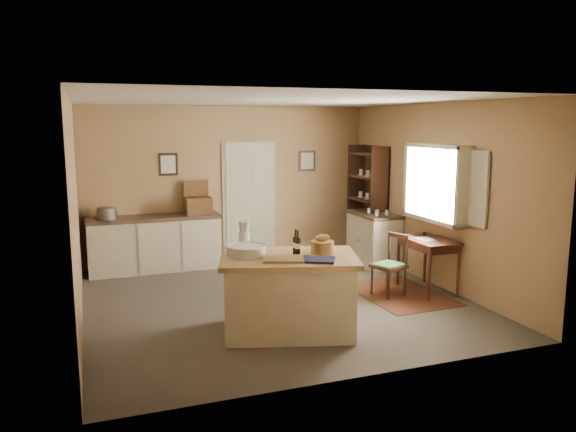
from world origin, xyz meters
name	(u,v)px	position (x,y,z in m)	size (l,w,h in m)	color
ground	(276,300)	(0.00, 0.00, 0.00)	(5.00, 5.00, 0.00)	brown
wall_back	(230,184)	(0.00, 2.50, 1.35)	(5.00, 0.10, 2.70)	#99724B
wall_front	(363,239)	(0.00, -2.50, 1.35)	(5.00, 0.10, 2.70)	#99724B
wall_left	(75,213)	(-2.50, 0.00, 1.35)	(0.10, 5.00, 2.70)	#99724B
wall_right	(435,195)	(2.50, 0.00, 1.35)	(0.10, 5.00, 2.70)	#99724B
ceiling	(275,100)	(0.00, 0.00, 2.70)	(5.00, 5.00, 0.00)	silver
door	(249,200)	(0.35, 2.47, 1.05)	(0.97, 0.06, 2.11)	beige
framed_prints	(241,163)	(0.20, 2.48, 1.72)	(2.82, 0.02, 0.38)	black
window	(439,183)	(2.42, -0.20, 1.55)	(0.25, 1.99, 1.12)	beige
work_island	(288,292)	(-0.24, -1.15, 0.48)	(1.77, 1.41, 1.20)	beige
sideboard	(155,242)	(-1.34, 2.20, 0.48)	(2.14, 0.61, 1.18)	beige
rug	(399,294)	(1.75, -0.32, 0.00)	(1.10, 1.60, 0.01)	#51250F
writing_desk	(428,246)	(2.20, -0.32, 0.67)	(0.55, 0.89, 0.82)	#32160E
desk_chair	(389,266)	(1.56, -0.32, 0.42)	(0.40, 0.40, 0.85)	black
right_cabinet	(374,239)	(2.20, 1.29, 0.46)	(0.58, 1.03, 0.99)	beige
shelving_unit	(369,203)	(2.35, 1.75, 1.00)	(0.34, 0.91, 2.01)	black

